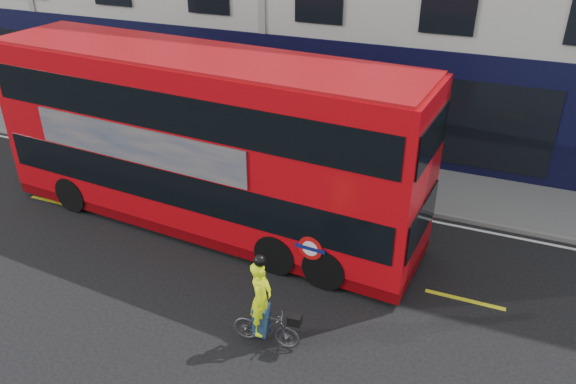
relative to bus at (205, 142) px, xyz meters
The scene contains 7 objects.
ground 3.48m from the bus, 111.42° to the right, with size 120.00×120.00×0.00m, color black.
pavement 4.93m from the bus, 102.04° to the left, with size 60.00×3.00×0.12m, color slate.
kerb 3.73m from the bus, 108.33° to the left, with size 60.00×0.12×0.13m, color slate.
road_edge_line 3.56m from the bus, 110.43° to the left, with size 58.00×0.10×0.01m, color silver.
lane_dashes 2.73m from the bus, 138.69° to the right, with size 58.00×0.12×0.01m, color yellow, non-canonical shape.
bus is the anchor object (origin of this frame).
cyclist 5.37m from the bus, 48.09° to the right, with size 1.48×0.64×2.20m.
Camera 1 is at (8.07, -9.42, 8.39)m, focal length 35.00 mm.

